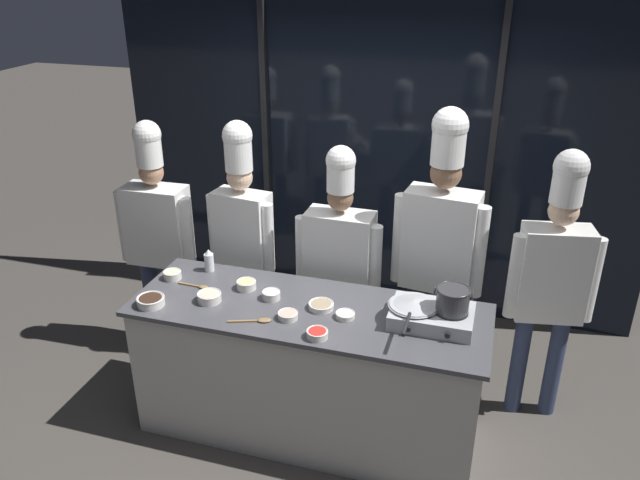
{
  "coord_description": "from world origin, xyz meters",
  "views": [
    {
      "loc": [
        1.02,
        -3.13,
        2.93
      ],
      "look_at": [
        0.0,
        0.25,
        1.28
      ],
      "focal_mm": 35.0,
      "sensor_mm": 36.0,
      "label": 1
    }
  ],
  "objects_px": {
    "prep_bowl_noodles": "(172,274)",
    "chef_head": "(158,227)",
    "prep_bowl_soy_glaze": "(151,301)",
    "serving_spoon_slotted": "(199,286)",
    "squeeze_bottle_clear": "(209,261)",
    "serving_spoon_solid": "(258,320)",
    "stock_pot": "(453,299)",
    "prep_bowl_shrimp": "(288,315)",
    "prep_bowl_ginger": "(246,284)",
    "prep_bowl_mushrooms": "(321,305)",
    "portable_stove": "(432,316)",
    "chef_pastry": "(440,240)",
    "prep_bowl_chicken": "(209,297)",
    "chef_apprentice": "(553,272)",
    "frying_pan": "(414,303)",
    "prep_bowl_onion": "(345,315)",
    "chef_line": "(339,256)",
    "prep_bowl_bell_pepper": "(317,333)",
    "prep_bowl_bean_sprouts": "(271,294)",
    "chef_sous": "(242,229)"
  },
  "relations": [
    {
      "from": "serving_spoon_slotted",
      "to": "chef_apprentice",
      "type": "height_order",
      "value": "chef_apprentice"
    },
    {
      "from": "prep_bowl_ginger",
      "to": "prep_bowl_onion",
      "type": "xyz_separation_m",
      "value": [
        0.7,
        -0.15,
        -0.01
      ]
    },
    {
      "from": "prep_bowl_noodles",
      "to": "chef_head",
      "type": "height_order",
      "value": "chef_head"
    },
    {
      "from": "prep_bowl_bell_pepper",
      "to": "prep_bowl_bean_sprouts",
      "type": "bearing_deg",
      "value": 140.69
    },
    {
      "from": "prep_bowl_mushrooms",
      "to": "prep_bowl_noodles",
      "type": "xyz_separation_m",
      "value": [
        -1.06,
        0.08,
        0.01
      ]
    },
    {
      "from": "prep_bowl_bean_sprouts",
      "to": "chef_head",
      "type": "bearing_deg",
      "value": 152.79
    },
    {
      "from": "prep_bowl_bean_sprouts",
      "to": "chef_apprentice",
      "type": "distance_m",
      "value": 1.78
    },
    {
      "from": "prep_bowl_bell_pepper",
      "to": "chef_pastry",
      "type": "relative_size",
      "value": 0.06
    },
    {
      "from": "serving_spoon_solid",
      "to": "chef_pastry",
      "type": "bearing_deg",
      "value": 44.09
    },
    {
      "from": "squeeze_bottle_clear",
      "to": "serving_spoon_solid",
      "type": "height_order",
      "value": "squeeze_bottle_clear"
    },
    {
      "from": "stock_pot",
      "to": "squeeze_bottle_clear",
      "type": "height_order",
      "value": "stock_pot"
    },
    {
      "from": "squeeze_bottle_clear",
      "to": "prep_bowl_onion",
      "type": "height_order",
      "value": "squeeze_bottle_clear"
    },
    {
      "from": "stock_pot",
      "to": "prep_bowl_mushrooms",
      "type": "distance_m",
      "value": 0.8
    },
    {
      "from": "portable_stove",
      "to": "prep_bowl_shrimp",
      "type": "relative_size",
      "value": 3.93
    },
    {
      "from": "squeeze_bottle_clear",
      "to": "chef_pastry",
      "type": "xyz_separation_m",
      "value": [
        1.5,
        0.4,
        0.18
      ]
    },
    {
      "from": "prep_bowl_ginger",
      "to": "chef_pastry",
      "type": "distance_m",
      "value": 1.31
    },
    {
      "from": "prep_bowl_soy_glaze",
      "to": "serving_spoon_slotted",
      "type": "bearing_deg",
      "value": 58.11
    },
    {
      "from": "stock_pot",
      "to": "prep_bowl_noodles",
      "type": "relative_size",
      "value": 1.84
    },
    {
      "from": "squeeze_bottle_clear",
      "to": "prep_bowl_ginger",
      "type": "height_order",
      "value": "squeeze_bottle_clear"
    },
    {
      "from": "serving_spoon_slotted",
      "to": "prep_bowl_onion",
      "type": "bearing_deg",
      "value": -4.64
    },
    {
      "from": "chef_sous",
      "to": "prep_bowl_bell_pepper",
      "type": "bearing_deg",
      "value": 139.39
    },
    {
      "from": "frying_pan",
      "to": "prep_bowl_mushrooms",
      "type": "xyz_separation_m",
      "value": [
        -0.56,
        -0.02,
        -0.1
      ]
    },
    {
      "from": "prep_bowl_soy_glaze",
      "to": "prep_bowl_chicken",
      "type": "height_order",
      "value": "prep_bowl_chicken"
    },
    {
      "from": "chef_pastry",
      "to": "chef_apprentice",
      "type": "relative_size",
      "value": 1.1
    },
    {
      "from": "portable_stove",
      "to": "serving_spoon_slotted",
      "type": "height_order",
      "value": "portable_stove"
    },
    {
      "from": "serving_spoon_slotted",
      "to": "portable_stove",
      "type": "bearing_deg",
      "value": 0.11
    },
    {
      "from": "frying_pan",
      "to": "chef_pastry",
      "type": "xyz_separation_m",
      "value": [
        0.07,
        0.64,
        0.13
      ]
    },
    {
      "from": "portable_stove",
      "to": "chef_pastry",
      "type": "distance_m",
      "value": 0.67
    },
    {
      "from": "stock_pot",
      "to": "prep_bowl_shrimp",
      "type": "bearing_deg",
      "value": -168.34
    },
    {
      "from": "prep_bowl_ginger",
      "to": "prep_bowl_mushrooms",
      "type": "bearing_deg",
      "value": -10.16
    },
    {
      "from": "squeeze_bottle_clear",
      "to": "prep_bowl_ginger",
      "type": "bearing_deg",
      "value": -25.39
    },
    {
      "from": "prep_bowl_shrimp",
      "to": "portable_stove",
      "type": "bearing_deg",
      "value": 13.15
    },
    {
      "from": "serving_spoon_slotted",
      "to": "chef_apprentice",
      "type": "relative_size",
      "value": 0.12
    },
    {
      "from": "frying_pan",
      "to": "prep_bowl_onion",
      "type": "bearing_deg",
      "value": -168.51
    },
    {
      "from": "prep_bowl_shrimp",
      "to": "prep_bowl_mushrooms",
      "type": "xyz_separation_m",
      "value": [
        0.16,
        0.17,
        -0.0
      ]
    },
    {
      "from": "chef_line",
      "to": "chef_apprentice",
      "type": "bearing_deg",
      "value": -179.03
    },
    {
      "from": "prep_bowl_noodles",
      "to": "serving_spoon_slotted",
      "type": "height_order",
      "value": "prep_bowl_noodles"
    },
    {
      "from": "prep_bowl_bean_sprouts",
      "to": "prep_bowl_noodles",
      "type": "bearing_deg",
      "value": 175.38
    },
    {
      "from": "serving_spoon_solid",
      "to": "squeeze_bottle_clear",
      "type": "bearing_deg",
      "value": 137.99
    },
    {
      "from": "serving_spoon_slotted",
      "to": "serving_spoon_solid",
      "type": "height_order",
      "value": "same"
    },
    {
      "from": "stock_pot",
      "to": "prep_bowl_soy_glaze",
      "type": "xyz_separation_m",
      "value": [
        -1.8,
        -0.29,
        -0.15
      ]
    },
    {
      "from": "serving_spoon_solid",
      "to": "chef_head",
      "type": "distance_m",
      "value": 1.44
    },
    {
      "from": "prep_bowl_ginger",
      "to": "prep_bowl_shrimp",
      "type": "height_order",
      "value": "prep_bowl_ginger"
    },
    {
      "from": "prep_bowl_ginger",
      "to": "prep_bowl_noodles",
      "type": "relative_size",
      "value": 1.06
    },
    {
      "from": "prep_bowl_soy_glaze",
      "to": "chef_line",
      "type": "bearing_deg",
      "value": 41.26
    },
    {
      "from": "prep_bowl_soy_glaze",
      "to": "prep_bowl_shrimp",
      "type": "distance_m",
      "value": 0.87
    },
    {
      "from": "squeeze_bottle_clear",
      "to": "prep_bowl_soy_glaze",
      "type": "height_order",
      "value": "squeeze_bottle_clear"
    },
    {
      "from": "portable_stove",
      "to": "prep_bowl_shrimp",
      "type": "bearing_deg",
      "value": -166.85
    },
    {
      "from": "serving_spoon_slotted",
      "to": "chef_head",
      "type": "bearing_deg",
      "value": 137.17
    },
    {
      "from": "prep_bowl_bean_sprouts",
      "to": "chef_sous",
      "type": "height_order",
      "value": "chef_sous"
    }
  ]
}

